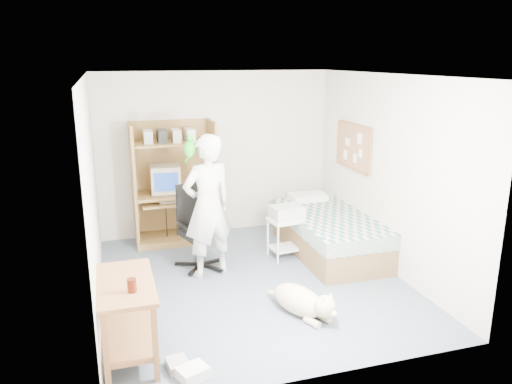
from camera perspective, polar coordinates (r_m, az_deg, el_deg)
floor at (r=6.30m, az=-0.35°, el=-10.17°), size 4.00×4.00×0.00m
wall_back at (r=7.77m, az=-4.58°, el=4.40°), size 3.60×0.02×2.50m
wall_right at (r=6.60m, az=14.81°, el=2.02°), size 0.02×4.00×2.50m
wall_left at (r=5.65m, az=-18.16°, el=-0.42°), size 0.02×4.00×2.50m
ceiling at (r=5.69m, az=-0.39°, el=13.22°), size 3.60×4.00×0.02m
computer_hutch at (r=7.49m, az=-9.31°, el=0.48°), size 1.20×0.63×1.80m
bed at (r=7.15m, az=8.29°, el=-4.65°), size 1.02×2.02×0.66m
side_desk at (r=4.79m, az=-14.52°, el=-12.69°), size 0.50×1.00×0.75m
corkboard at (r=7.31m, az=11.06°, el=5.09°), size 0.04×0.94×0.66m
office_chair at (r=6.64m, az=-6.52°, el=-5.26°), size 0.62×0.63×1.09m
person at (r=6.20m, az=-5.52°, el=-1.67°), size 0.76×0.61×1.81m
parrot at (r=6.00m, az=-7.59°, el=5.10°), size 0.13×0.23×0.37m
dog at (r=5.50m, az=5.32°, el=-12.29°), size 0.57×0.94×0.38m
printer_cart at (r=6.89m, az=3.49°, el=-4.55°), size 0.51×0.43×0.56m
printer at (r=6.80m, az=3.53°, el=-2.34°), size 0.46×0.37×0.18m
crt_monitor at (r=7.45m, az=-10.36°, el=1.53°), size 0.43×0.46×0.40m
keyboard at (r=7.38m, az=-9.30°, el=-0.97°), size 0.46×0.19×0.03m
pencil_cup at (r=7.46m, az=-6.61°, el=0.51°), size 0.08×0.08×0.12m
drink_glass at (r=4.46m, az=-14.00°, el=-10.31°), size 0.08×0.08×0.12m
floor_box_a at (r=4.63m, az=-7.23°, el=-19.80°), size 0.31×0.28×0.10m
floor_box_b at (r=4.76m, az=-8.96°, el=-18.90°), size 0.21×0.24×0.08m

